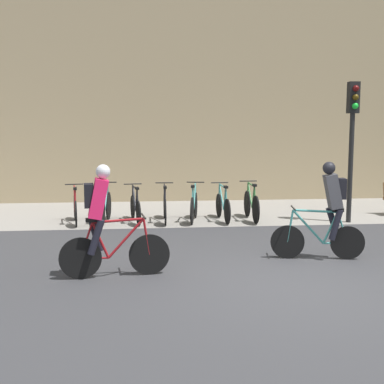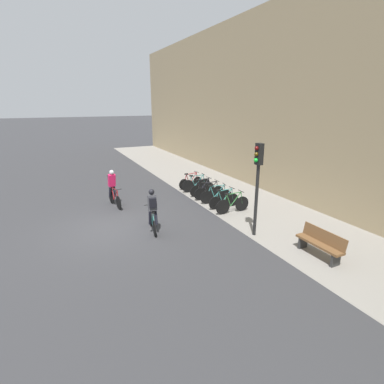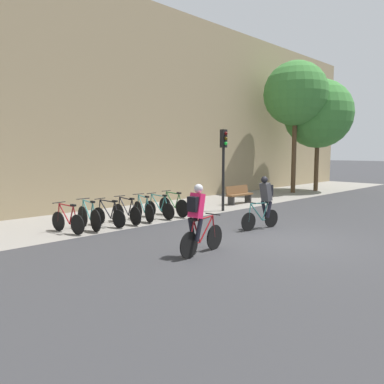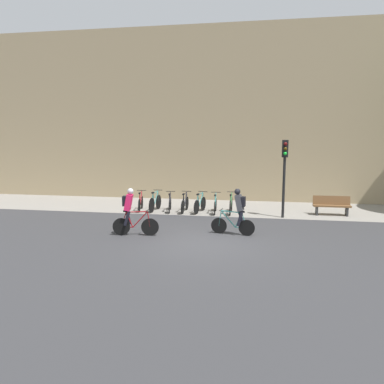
# 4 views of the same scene
# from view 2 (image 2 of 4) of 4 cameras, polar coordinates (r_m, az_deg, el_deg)

# --- Properties ---
(ground) EXTENTS (200.00, 200.00, 0.00)m
(ground) POSITION_cam_2_polar(r_m,az_deg,el_deg) (12.44, -15.06, -6.80)
(ground) COLOR #333335
(kerb_strip) EXTENTS (44.00, 4.50, 0.01)m
(kerb_strip) POSITION_cam_2_polar(r_m,az_deg,el_deg) (15.00, 11.10, -2.41)
(kerb_strip) COLOR gray
(kerb_strip) RESTS_ON ground
(building_facade) EXTENTS (44.00, 0.60, 9.72)m
(building_facade) POSITION_cam_2_polar(r_m,az_deg,el_deg) (15.87, 19.87, 15.84)
(building_facade) COLOR #9E8966
(building_facade) RESTS_ON ground
(cyclist_pink) EXTENTS (1.71, 0.50, 1.77)m
(cyclist_pink) POSITION_cam_2_polar(r_m,az_deg,el_deg) (14.91, -14.88, 1.00)
(cyclist_pink) COLOR black
(cyclist_pink) RESTS_ON ground
(cyclist_grey) EXTENTS (1.64, 0.53, 1.74)m
(cyclist_grey) POSITION_cam_2_polar(r_m,az_deg,el_deg) (11.47, -7.57, -3.29)
(cyclist_grey) COLOR black
(cyclist_grey) RESTS_ON ground
(parked_bike_0) EXTENTS (0.46, 1.59, 0.95)m
(parked_bike_0) POSITION_cam_2_polar(r_m,az_deg,el_deg) (17.43, -0.25, 1.93)
(parked_bike_0) COLOR black
(parked_bike_0) RESTS_ON ground
(parked_bike_1) EXTENTS (0.46, 1.70, 0.99)m
(parked_bike_1) POSITION_cam_2_polar(r_m,az_deg,el_deg) (16.78, 0.83, 1.44)
(parked_bike_1) COLOR black
(parked_bike_1) RESTS_ON ground
(parked_bike_2) EXTENTS (0.46, 1.60, 0.94)m
(parked_bike_2) POSITION_cam_2_polar(r_m,az_deg,el_deg) (16.15, 2.00, 0.69)
(parked_bike_2) COLOR black
(parked_bike_2) RESTS_ON ground
(parked_bike_3) EXTENTS (0.46, 1.70, 0.96)m
(parked_bike_3) POSITION_cam_2_polar(r_m,az_deg,el_deg) (15.52, 3.26, 0.05)
(parked_bike_3) COLOR black
(parked_bike_3) RESTS_ON ground
(parked_bike_4) EXTENTS (0.49, 1.62, 0.97)m
(parked_bike_4) POSITION_cam_2_polar(r_m,az_deg,el_deg) (14.90, 4.63, -0.67)
(parked_bike_4) COLOR black
(parked_bike_4) RESTS_ON ground
(parked_bike_5) EXTENTS (0.46, 1.66, 0.95)m
(parked_bike_5) POSITION_cam_2_polar(r_m,az_deg,el_deg) (14.30, 6.11, -1.52)
(parked_bike_5) COLOR black
(parked_bike_5) RESTS_ON ground
(parked_bike_6) EXTENTS (0.46, 1.72, 0.99)m
(parked_bike_6) POSITION_cam_2_polar(r_m,az_deg,el_deg) (13.70, 7.73, -2.30)
(parked_bike_6) COLOR black
(parked_bike_6) RESTS_ON ground
(traffic_light_pole) EXTENTS (0.26, 0.30, 3.48)m
(traffic_light_pole) POSITION_cam_2_polar(r_m,az_deg,el_deg) (10.98, 12.41, 3.56)
(traffic_light_pole) COLOR black
(traffic_light_pole) RESTS_ON ground
(bench) EXTENTS (1.67, 0.44, 0.89)m
(bench) POSITION_cam_2_polar(r_m,az_deg,el_deg) (10.67, 23.25, -8.94)
(bench) COLOR brown
(bench) RESTS_ON ground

